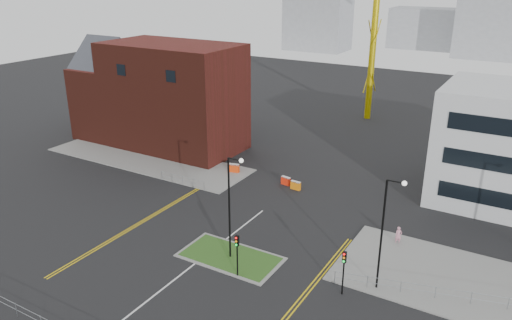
{
  "coord_description": "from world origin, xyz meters",
  "views": [
    {
      "loc": [
        22.37,
        -22.27,
        22.71
      ],
      "look_at": [
        -1.22,
        17.74,
        5.0
      ],
      "focal_mm": 35.0,
      "sensor_mm": 36.0,
      "label": 1
    }
  ],
  "objects": [
    {
      "name": "barrier_left",
      "position": [
        -8.0,
        24.0,
        0.61
      ],
      "size": [
        1.4,
        0.71,
        1.13
      ],
      "color": "#E63C0C",
      "rests_on": "ground"
    },
    {
      "name": "yellow_left_b",
      "position": [
        -8.7,
        10.0,
        0.01
      ],
      "size": [
        0.12,
        24.0,
        0.01
      ],
      "primitive_type": "cube",
      "color": "gold",
      "rests_on": "ground"
    },
    {
      "name": "ground",
      "position": [
        0.0,
        0.0,
        0.0
      ],
      "size": [
        200.0,
        200.0,
        0.0
      ],
      "primitive_type": "plane",
      "color": "black",
      "rests_on": "ground"
    },
    {
      "name": "pavement_left",
      "position": [
        -20.0,
        22.0,
        0.06
      ],
      "size": [
        28.0,
        8.0,
        0.12
      ],
      "primitive_type": "cube",
      "color": "slate",
      "rests_on": "ground"
    },
    {
      "name": "skyline_a",
      "position": [
        -40.0,
        120.0,
        11.0
      ],
      "size": [
        18.0,
        12.0,
        22.0
      ],
      "primitive_type": "cube",
      "color": "gray",
      "rests_on": "ground"
    },
    {
      "name": "island_kerb",
      "position": [
        2.0,
        8.0,
        0.04
      ],
      "size": [
        8.6,
        4.6,
        0.08
      ],
      "primitive_type": "cube",
      "color": "slate",
      "rests_on": "ground"
    },
    {
      "name": "barrier_mid",
      "position": [
        0.53,
        23.4,
        0.52
      ],
      "size": [
        1.17,
        0.47,
        0.96
      ],
      "color": "orange",
      "rests_on": "ground"
    },
    {
      "name": "streetlamp_right_near",
      "position": [
        14.22,
        10.0,
        5.41
      ],
      "size": [
        1.46,
        0.36,
        9.18
      ],
      "color": "black",
      "rests_on": "ground"
    },
    {
      "name": "traffic_light_right",
      "position": [
        12.0,
        7.98,
        2.57
      ],
      "size": [
        0.28,
        0.33,
        3.65
      ],
      "color": "black",
      "rests_on": "ground"
    },
    {
      "name": "pavement_right",
      "position": [
        22.0,
        14.0,
        0.06
      ],
      "size": [
        24.0,
        10.0,
        0.12
      ],
      "primitive_type": "cube",
      "color": "slate",
      "rests_on": "ground"
    },
    {
      "name": "railing_left",
      "position": [
        -11.0,
        18.0,
        0.74
      ],
      "size": [
        6.05,
        0.05,
        1.1
      ],
      "color": "gray",
      "rests_on": "ground"
    },
    {
      "name": "brick_building",
      "position": [
        -22.97,
        28.0,
        6.85
      ],
      "size": [
        24.2,
        10.07,
        14.24
      ],
      "color": "#481912",
      "rests_on": "ground"
    },
    {
      "name": "grass_island",
      "position": [
        2.0,
        8.0,
        0.06
      ],
      "size": [
        8.0,
        4.0,
        0.12
      ],
      "primitive_type": "cube",
      "color": "#254717",
      "rests_on": "ground"
    },
    {
      "name": "skyline_b",
      "position": [
        10.0,
        130.0,
        8.0
      ],
      "size": [
        24.0,
        12.0,
        16.0
      ],
      "primitive_type": "cube",
      "color": "gray",
      "rests_on": "ground"
    },
    {
      "name": "pedestrian",
      "position": [
        13.56,
        17.42,
        0.84
      ],
      "size": [
        0.73,
        0.68,
        1.67
      ],
      "primitive_type": "imported",
      "rotation": [
        0.0,
        0.0,
        0.62
      ],
      "color": "pink",
      "rests_on": "ground"
    },
    {
      "name": "traffic_light_island",
      "position": [
        4.0,
        5.98,
        2.57
      ],
      "size": [
        0.28,
        0.33,
        3.65
      ],
      "color": "black",
      "rests_on": "ground"
    },
    {
      "name": "railing_right",
      "position": [
        20.5,
        11.5,
        0.78
      ],
      "size": [
        19.05,
        5.05,
        1.1
      ],
      "color": "gray",
      "rests_on": "ground"
    },
    {
      "name": "yellow_right_a",
      "position": [
        9.5,
        6.0,
        0.01
      ],
      "size": [
        0.12,
        20.0,
        0.01
      ],
      "primitive_type": "cube",
      "color": "gold",
      "rests_on": "ground"
    },
    {
      "name": "yellow_right_b",
      "position": [
        9.8,
        6.0,
        0.01
      ],
      "size": [
        0.12,
        20.0,
        0.01
      ],
      "primitive_type": "cube",
      "color": "gold",
      "rests_on": "ground"
    },
    {
      "name": "streetlamp_island",
      "position": [
        2.22,
        8.0,
        5.41
      ],
      "size": [
        1.46,
        0.36,
        9.18
      ],
      "color": "black",
      "rests_on": "ground"
    },
    {
      "name": "yellow_left_a",
      "position": [
        -9.0,
        10.0,
        0.01
      ],
      "size": [
        0.12,
        24.0,
        0.01
      ],
      "primitive_type": "cube",
      "color": "gold",
      "rests_on": "ground"
    },
    {
      "name": "centre_line",
      "position": [
        0.0,
        2.0,
        0.01
      ],
      "size": [
        0.15,
        30.0,
        0.01
      ],
      "primitive_type": "cube",
      "color": "silver",
      "rests_on": "ground"
    },
    {
      "name": "skyline_d",
      "position": [
        -8.0,
        140.0,
        6.0
      ],
      "size": [
        30.0,
        12.0,
        12.0
      ],
      "primitive_type": "cube",
      "color": "gray",
      "rests_on": "ground"
    },
    {
      "name": "barrier_right",
      "position": [
        -1.0,
        24.0,
        0.52
      ],
      "size": [
        1.18,
        0.57,
        0.95
      ],
      "color": "#FF290E",
      "rests_on": "ground"
    }
  ]
}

